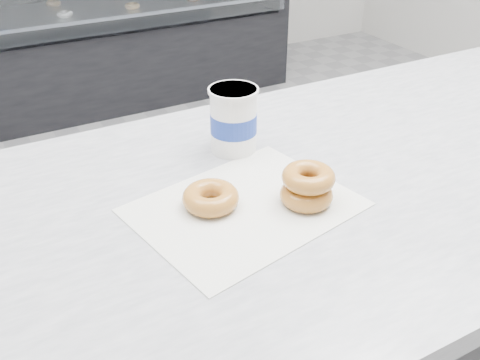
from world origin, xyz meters
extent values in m
plane|color=gray|center=(0.00, 0.00, 0.00)|extent=(5.00, 5.00, 0.00)
cube|color=#333335|center=(0.00, -0.60, 0.43)|extent=(3.00, 0.70, 0.86)
cube|color=#B9B9BE|center=(0.00, -0.60, 0.88)|extent=(3.06, 0.76, 0.04)
cube|color=black|center=(0.00, 2.10, 0.25)|extent=(2.40, 0.70, 0.50)
cube|color=silver|center=(0.00, 2.10, 0.58)|extent=(2.20, 0.55, 0.02)
cube|color=silver|center=(-0.45, -0.62, 0.90)|extent=(0.38, 0.32, 0.00)
torus|color=#C36F35|center=(-0.50, -0.59, 0.92)|extent=(0.10, 0.10, 0.03)
torus|color=#C36F35|center=(-0.36, -0.66, 0.92)|extent=(0.09, 0.09, 0.03)
torus|color=#C36F35|center=(-0.36, -0.65, 0.95)|extent=(0.11, 0.11, 0.03)
cylinder|color=white|center=(-0.37, -0.44, 0.96)|extent=(0.11, 0.11, 0.12)
cylinder|color=white|center=(-0.37, -0.44, 1.02)|extent=(0.09, 0.09, 0.01)
cylinder|color=#1C369B|center=(-0.37, -0.44, 0.96)|extent=(0.11, 0.11, 0.04)
camera|label=1|loc=(-0.80, -1.24, 1.39)|focal=40.00mm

